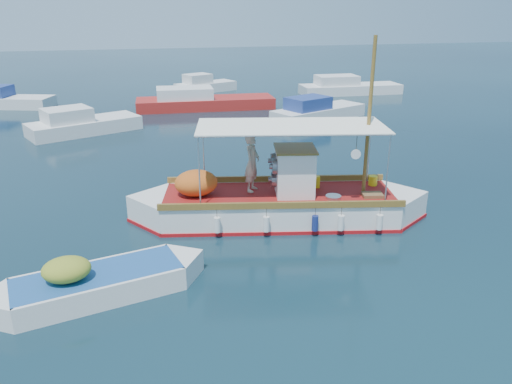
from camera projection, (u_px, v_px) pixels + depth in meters
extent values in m
plane|color=black|center=(281.00, 227.00, 17.20)|extent=(160.00, 160.00, 0.00)
cube|color=white|center=(279.00, 209.00, 17.77)|extent=(8.40, 4.25, 1.18)
cube|color=white|center=(166.00, 211.00, 17.61)|extent=(2.62, 2.62, 1.18)
cube|color=white|center=(390.00, 207.00, 17.92)|extent=(2.62, 2.62, 1.18)
cube|color=#A81014|center=(278.00, 218.00, 17.89)|extent=(8.53, 4.36, 0.19)
cube|color=maroon|center=(279.00, 194.00, 17.57)|extent=(8.36, 4.04, 0.06)
cube|color=brown|center=(276.00, 179.00, 18.79)|extent=(7.98, 1.76, 0.21)
cube|color=brown|center=(282.00, 205.00, 16.26)|extent=(7.98, 1.76, 0.21)
cube|color=white|center=(295.00, 172.00, 17.30)|extent=(1.54, 1.62, 1.61)
cube|color=brown|center=(295.00, 149.00, 17.01)|extent=(1.67, 1.75, 0.06)
cylinder|color=slate|center=(276.00, 166.00, 16.84)|extent=(0.34, 0.57, 0.54)
cylinder|color=slate|center=(274.00, 161.00, 17.48)|extent=(0.34, 0.57, 0.54)
cylinder|color=slate|center=(275.00, 180.00, 17.37)|extent=(0.34, 0.57, 0.54)
cylinder|color=brown|center=(369.00, 118.00, 16.74)|extent=(0.15, 0.15, 5.35)
cylinder|color=brown|center=(343.00, 131.00, 16.86)|extent=(1.90, 0.48, 0.09)
cylinder|color=silver|center=(203.00, 153.00, 18.14)|extent=(0.06, 0.06, 2.41)
cylinder|color=silver|center=(199.00, 173.00, 15.93)|extent=(0.06, 0.06, 2.41)
cylinder|color=silver|center=(369.00, 151.00, 18.38)|extent=(0.06, 0.06, 2.41)
cylinder|color=silver|center=(388.00, 170.00, 16.17)|extent=(0.06, 0.06, 2.41)
cube|color=white|center=(291.00, 126.00, 16.73)|extent=(6.70, 3.80, 0.04)
ellipsoid|color=#C85B1D|center=(196.00, 183.00, 17.29)|extent=(1.73, 1.55, 0.90)
cube|color=yellow|center=(316.00, 182.00, 18.09)|extent=(0.30, 0.24, 0.43)
cylinder|color=yellow|center=(373.00, 181.00, 18.34)|extent=(0.38, 0.38, 0.36)
cube|color=brown|center=(372.00, 195.00, 17.26)|extent=(0.78, 0.61, 0.13)
cylinder|color=#B2B2B2|center=(333.00, 197.00, 17.06)|extent=(0.63, 0.63, 0.13)
cylinder|color=white|center=(356.00, 154.00, 15.99)|extent=(0.32, 0.10, 0.32)
cylinder|color=white|center=(217.00, 225.00, 16.24)|extent=(0.25, 0.25, 0.51)
cylinder|color=navy|center=(315.00, 223.00, 16.37)|extent=(0.25, 0.25, 0.51)
cylinder|color=white|center=(379.00, 222.00, 16.45)|extent=(0.25, 0.25, 0.51)
imported|color=#B8B399|center=(252.00, 163.00, 17.51)|extent=(0.82, 0.90, 2.06)
cube|color=white|center=(99.00, 287.00, 13.11)|extent=(4.51, 2.59, 0.83)
cube|color=white|center=(11.00, 308.00, 12.20)|extent=(1.61, 1.61, 0.83)
cube|color=white|center=(176.00, 269.00, 14.03)|extent=(1.61, 1.61, 0.83)
cube|color=#1F4F8F|center=(98.00, 274.00, 12.98)|extent=(4.46, 2.42, 0.05)
ellipsoid|color=olive|center=(66.00, 269.00, 12.54)|extent=(1.41, 1.25, 0.61)
cube|color=silver|center=(85.00, 128.00, 30.00)|extent=(6.84, 4.80, 1.00)
cube|color=silver|center=(67.00, 115.00, 29.13)|extent=(3.17, 2.91, 0.80)
cube|color=#A7201B|center=(206.00, 105.00, 37.11)|extent=(10.21, 3.32, 1.00)
cube|color=silver|center=(185.00, 93.00, 36.53)|extent=(4.15, 2.59, 0.80)
cube|color=silver|center=(319.00, 115.00, 33.63)|extent=(7.16, 4.79, 1.00)
cube|color=navy|center=(308.00, 103.00, 32.72)|extent=(3.26, 2.82, 0.80)
cube|color=silver|center=(350.00, 90.00, 43.46)|extent=(8.79, 2.88, 1.00)
cube|color=silver|center=(337.00, 80.00, 42.88)|extent=(3.55, 2.32, 0.80)
cube|color=silver|center=(6.00, 103.00, 37.61)|extent=(7.29, 4.36, 1.00)
cube|color=silver|center=(206.00, 88.00, 44.56)|extent=(5.77, 4.07, 1.00)
cube|color=silver|center=(198.00, 79.00, 43.77)|extent=(2.68, 2.45, 0.80)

